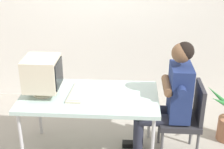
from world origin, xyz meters
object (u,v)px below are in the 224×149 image
Objects in this scene: desk at (89,99)px; crt_monitor at (42,74)px; office_chair at (185,116)px; keyboard at (78,92)px; person_seated at (170,97)px.

desk is 0.56m from crt_monitor.
keyboard is at bearing -179.73° from office_chair.
person_seated is (0.98, 0.01, -0.02)m from keyboard.
crt_monitor is at bearing -178.08° from person_seated.
office_chair is 0.65× the size of person_seated.
person_seated reaches higher than crt_monitor.
crt_monitor is at bearing -173.74° from keyboard.
keyboard is 1.20m from office_chair.
keyboard is at bearing -179.68° from person_seated.
crt_monitor is (-0.49, -0.01, 0.29)m from desk.
crt_monitor is 0.43m from keyboard.
keyboard is (0.36, 0.04, -0.23)m from crt_monitor.
office_chair reaches higher than keyboard.
office_chair is at bearing 2.15° from desk.
desk is at bearing -14.76° from keyboard.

